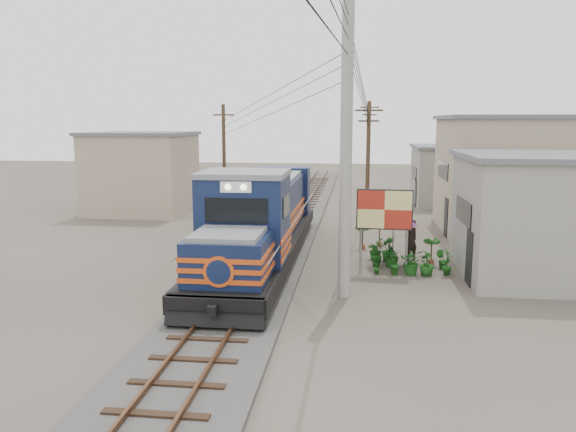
# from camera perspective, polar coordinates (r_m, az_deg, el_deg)

# --- Properties ---
(ground) EXTENTS (120.00, 120.00, 0.00)m
(ground) POSITION_cam_1_polar(r_m,az_deg,el_deg) (20.25, -4.34, -7.35)
(ground) COLOR #473F35
(ground) RESTS_ON ground
(ballast) EXTENTS (3.60, 70.00, 0.16)m
(ballast) POSITION_cam_1_polar(r_m,az_deg,el_deg) (29.81, -0.59, -1.63)
(ballast) COLOR #595651
(ballast) RESTS_ON ground
(track) EXTENTS (1.15, 70.00, 0.12)m
(track) POSITION_cam_1_polar(r_m,az_deg,el_deg) (29.77, -0.59, -1.29)
(track) COLOR #51331E
(track) RESTS_ON ground
(locomotive) EXTENTS (3.01, 16.39, 4.06)m
(locomotive) POSITION_cam_1_polar(r_m,az_deg,el_deg) (23.40, -2.61, -0.56)
(locomotive) COLOR black
(locomotive) RESTS_ON ground
(utility_pole_main) EXTENTS (0.40, 0.40, 10.00)m
(utility_pole_main) POSITION_cam_1_polar(r_m,az_deg,el_deg) (18.50, 5.92, 6.78)
(utility_pole_main) COLOR #9E9B93
(utility_pole_main) RESTS_ON ground
(wooden_pole_mid) EXTENTS (1.60, 0.24, 7.00)m
(wooden_pole_mid) POSITION_cam_1_polar(r_m,az_deg,el_deg) (33.06, 8.12, 5.68)
(wooden_pole_mid) COLOR #4C3826
(wooden_pole_mid) RESTS_ON ground
(wooden_pole_far) EXTENTS (1.60, 0.24, 7.50)m
(wooden_pole_far) POSITION_cam_1_polar(r_m,az_deg,el_deg) (47.03, 8.19, 7.14)
(wooden_pole_far) COLOR #4C3826
(wooden_pole_far) RESTS_ON ground
(wooden_pole_left) EXTENTS (1.60, 0.24, 7.00)m
(wooden_pole_left) POSITION_cam_1_polar(r_m,az_deg,el_deg) (38.09, -6.51, 6.23)
(wooden_pole_left) COLOR #4C3826
(wooden_pole_left) RESTS_ON ground
(power_lines) EXTENTS (9.65, 19.00, 3.30)m
(power_lines) POSITION_cam_1_polar(r_m,az_deg,el_deg) (27.81, -1.33, 13.06)
(power_lines) COLOR black
(power_lines) RESTS_ON ground
(shophouse_front) EXTENTS (7.35, 6.30, 4.70)m
(shophouse_front) POSITION_cam_1_polar(r_m,az_deg,el_deg) (23.54, 25.83, 0.00)
(shophouse_front) COLOR gray
(shophouse_front) RESTS_ON ground
(shophouse_mid) EXTENTS (8.40, 7.35, 6.20)m
(shophouse_mid) POSITION_cam_1_polar(r_m,az_deg,el_deg) (32.28, 22.54, 3.94)
(shophouse_mid) COLOR tan
(shophouse_mid) RESTS_ON ground
(shophouse_back) EXTENTS (6.30, 6.30, 4.20)m
(shophouse_back) POSITION_cam_1_polar(r_m,az_deg,el_deg) (41.77, 16.84, 4.02)
(shophouse_back) COLOR gray
(shophouse_back) RESTS_ON ground
(shophouse_left) EXTENTS (6.30, 6.30, 5.20)m
(shophouse_left) POSITION_cam_1_polar(r_m,az_deg,el_deg) (37.77, -14.62, 4.32)
(shophouse_left) COLOR tan
(shophouse_left) RESTS_ON ground
(billboard) EXTENTS (2.15, 0.25, 3.32)m
(billboard) POSITION_cam_1_polar(r_m,az_deg,el_deg) (21.90, 9.78, 0.41)
(billboard) COLOR #99999E
(billboard) RESTS_ON ground
(market_umbrella) EXTENTS (2.40, 2.40, 2.25)m
(market_umbrella) POSITION_cam_1_polar(r_m,az_deg,el_deg) (23.32, 10.69, -0.24)
(market_umbrella) COLOR black
(market_umbrella) RESTS_ON ground
(vendor) EXTENTS (0.78, 0.73, 1.79)m
(vendor) POSITION_cam_1_polar(r_m,az_deg,el_deg) (24.48, 12.38, -2.40)
(vendor) COLOR black
(vendor) RESTS_ON ground
(plant_nursery) EXTENTS (3.30, 3.12, 1.13)m
(plant_nursery) POSITION_cam_1_polar(r_m,az_deg,el_deg) (23.14, 11.40, -4.10)
(plant_nursery) COLOR #195117
(plant_nursery) RESTS_ON ground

